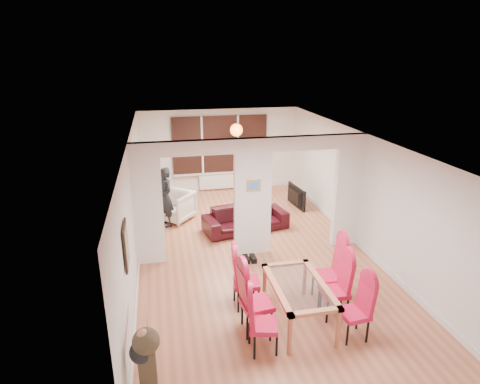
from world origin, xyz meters
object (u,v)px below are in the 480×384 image
object	(u,v)px
dining_table	(298,303)
television	(293,197)
armchair	(175,206)
bottle	(240,203)
dining_chair_la	(263,321)
person	(165,197)
dining_chair_ra	(354,309)
dining_chair_rb	(334,287)
bowl	(237,205)
sofa	(246,218)
dining_chair_lb	(257,299)
dining_chair_rc	(328,272)
dining_chair_lc	(246,278)
coffee_table	(234,211)

from	to	relation	value
dining_table	television	distance (m)	5.30
armchair	bottle	xyz separation A→B (m)	(1.76, -0.03, -0.03)
dining_chair_la	television	bearing A→B (deg)	80.16
armchair	person	world-z (taller)	person
television	dining_table	bearing A→B (deg)	154.98
dining_chair_la	armchair	distance (m)	5.39
dining_chair_ra	dining_chair_rb	distance (m)	0.59
dining_chair_la	bowl	xyz separation A→B (m)	(0.70, 5.41, -0.27)
dining_table	armchair	size ratio (longest dim) A/B	1.76
dining_chair_rb	sofa	xyz separation A→B (m)	(-0.70, 3.72, -0.24)
dining_chair_lb	bowl	size ratio (longest dim) A/B	5.24
dining_chair_rc	sofa	bearing A→B (deg)	106.33
dining_table	person	distance (m)	4.89
dining_table	dining_chair_rb	xyz separation A→B (m)	(0.64, 0.05, 0.19)
dining_chair_la	armchair	size ratio (longest dim) A/B	1.20
dining_table	bottle	size ratio (longest dim) A/B	5.13
dining_table	dining_chair_la	bearing A→B (deg)	-144.20
dining_chair_la	dining_chair_lc	size ratio (longest dim) A/B	0.95
dining_chair_rc	dining_chair_rb	bearing A→B (deg)	-96.75
dining_chair_ra	dining_chair_rb	size ratio (longest dim) A/B	0.93
dining_chair_rc	armchair	distance (m)	4.96
dining_chair_la	dining_chair_lc	distance (m)	1.15
dining_chair_rc	coffee_table	xyz separation A→B (m)	(-0.87, 4.30, -0.48)
dining_chair_rc	dining_chair_ra	bearing A→B (deg)	-87.04
dining_chair_la	coffee_table	world-z (taller)	dining_chair_la
dining_chair_rb	armchair	distance (m)	5.29
dining_table	armchair	bearing A→B (deg)	110.36
dining_chair_la	dining_chair_ra	xyz separation A→B (m)	(1.45, -0.00, -0.01)
sofa	person	distance (m)	2.11
armchair	person	bearing A→B (deg)	-87.65
armchair	television	size ratio (longest dim) A/B	0.82
armchair	television	distance (m)	3.41
dining_table	dining_chair_ra	xyz separation A→B (m)	(0.72, -0.54, 0.15)
dining_chair_lb	dining_chair_lc	distance (m)	0.70
sofa	television	xyz separation A→B (m)	(1.69, 1.28, -0.00)
dining_table	dining_chair_lc	bearing A→B (deg)	139.89
dining_chair_lc	bowl	bearing A→B (deg)	86.40
dining_chair_lc	television	distance (m)	5.02
dining_chair_lb	dining_chair_lc	bearing A→B (deg)	84.77
armchair	bottle	distance (m)	1.76
dining_chair_la	sofa	xyz separation A→B (m)	(0.68, 4.30, -0.21)
dining_chair_la	bowl	bearing A→B (deg)	95.86
sofa	person	size ratio (longest dim) A/B	1.36
dining_chair_la	dining_chair_rc	distance (m)	1.77
dining_chair_rb	armchair	bearing A→B (deg)	118.85
dining_chair_rc	armchair	bearing A→B (deg)	123.22
sofa	bottle	xyz separation A→B (m)	(0.05, 0.96, 0.06)
dining_chair_lc	television	world-z (taller)	dining_chair_lc
dining_chair_la	bottle	xyz separation A→B (m)	(0.73, 5.26, -0.15)
person	dining_chair_la	bearing A→B (deg)	-8.50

